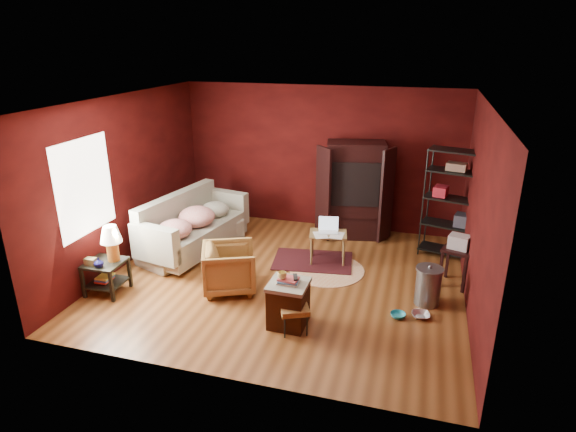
{
  "coord_description": "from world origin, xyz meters",
  "views": [
    {
      "loc": [
        1.96,
        -6.61,
        3.64
      ],
      "look_at": [
        0.0,
        0.2,
        1.0
      ],
      "focal_mm": 30.0,
      "sensor_mm": 36.0,
      "label": 1
    }
  ],
  "objects_px": {
    "sofa": "(191,231)",
    "wire_shelving": "(453,200)",
    "side_table": "(108,253)",
    "armchair": "(229,266)",
    "hamper": "(288,303)",
    "laptop_desk": "(328,236)",
    "tv_armoire": "(354,189)"
  },
  "relations": [
    {
      "from": "sofa",
      "to": "wire_shelving",
      "type": "distance_m",
      "value": 4.59
    },
    {
      "from": "side_table",
      "to": "tv_armoire",
      "type": "bearing_deg",
      "value": 45.06
    },
    {
      "from": "armchair",
      "to": "wire_shelving",
      "type": "relative_size",
      "value": 0.41
    },
    {
      "from": "side_table",
      "to": "laptop_desk",
      "type": "xyz_separation_m",
      "value": [
        2.94,
        1.91,
        -0.15
      ]
    },
    {
      "from": "side_table",
      "to": "armchair",
      "type": "bearing_deg",
      "value": 17.93
    },
    {
      "from": "side_table",
      "to": "hamper",
      "type": "distance_m",
      "value": 2.84
    },
    {
      "from": "armchair",
      "to": "side_table",
      "type": "xyz_separation_m",
      "value": [
        -1.7,
        -0.55,
        0.24
      ]
    },
    {
      "from": "armchair",
      "to": "side_table",
      "type": "relative_size",
      "value": 0.75
    },
    {
      "from": "sofa",
      "to": "hamper",
      "type": "relative_size",
      "value": 2.78
    },
    {
      "from": "hamper",
      "to": "wire_shelving",
      "type": "distance_m",
      "value": 3.62
    },
    {
      "from": "armchair",
      "to": "tv_armoire",
      "type": "height_order",
      "value": "tv_armoire"
    },
    {
      "from": "hamper",
      "to": "laptop_desk",
      "type": "bearing_deg",
      "value": 86.79
    },
    {
      "from": "side_table",
      "to": "tv_armoire",
      "type": "xyz_separation_m",
      "value": [
        3.17,
        3.17,
        0.33
      ]
    },
    {
      "from": "armchair",
      "to": "side_table",
      "type": "height_order",
      "value": "side_table"
    },
    {
      "from": "armchair",
      "to": "side_table",
      "type": "bearing_deg",
      "value": 84.43
    },
    {
      "from": "sofa",
      "to": "laptop_desk",
      "type": "distance_m",
      "value": 2.45
    },
    {
      "from": "hamper",
      "to": "laptop_desk",
      "type": "relative_size",
      "value": 0.93
    },
    {
      "from": "tv_armoire",
      "to": "wire_shelving",
      "type": "distance_m",
      "value": 1.81
    },
    {
      "from": "tv_armoire",
      "to": "wire_shelving",
      "type": "relative_size",
      "value": 0.96
    },
    {
      "from": "side_table",
      "to": "wire_shelving",
      "type": "distance_m",
      "value": 5.64
    },
    {
      "from": "laptop_desk",
      "to": "wire_shelving",
      "type": "xyz_separation_m",
      "value": [
        1.98,
        0.81,
        0.57
      ]
    },
    {
      "from": "sofa",
      "to": "side_table",
      "type": "xyz_separation_m",
      "value": [
        -0.5,
        -1.66,
        0.24
      ]
    },
    {
      "from": "side_table",
      "to": "wire_shelving",
      "type": "relative_size",
      "value": 0.55
    },
    {
      "from": "armchair",
      "to": "hamper",
      "type": "bearing_deg",
      "value": -144.74
    },
    {
      "from": "laptop_desk",
      "to": "tv_armoire",
      "type": "bearing_deg",
      "value": 68.93
    },
    {
      "from": "hamper",
      "to": "wire_shelving",
      "type": "bearing_deg",
      "value": 53.67
    },
    {
      "from": "side_table",
      "to": "tv_armoire",
      "type": "height_order",
      "value": "tv_armoire"
    },
    {
      "from": "wire_shelving",
      "to": "side_table",
      "type": "bearing_deg",
      "value": -137.1
    },
    {
      "from": "hamper",
      "to": "laptop_desk",
      "type": "height_order",
      "value": "laptop_desk"
    },
    {
      "from": "armchair",
      "to": "tv_armoire",
      "type": "bearing_deg",
      "value": -52.76
    },
    {
      "from": "wire_shelving",
      "to": "sofa",
      "type": "bearing_deg",
      "value": -152.51
    },
    {
      "from": "side_table",
      "to": "wire_shelving",
      "type": "height_order",
      "value": "wire_shelving"
    }
  ]
}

